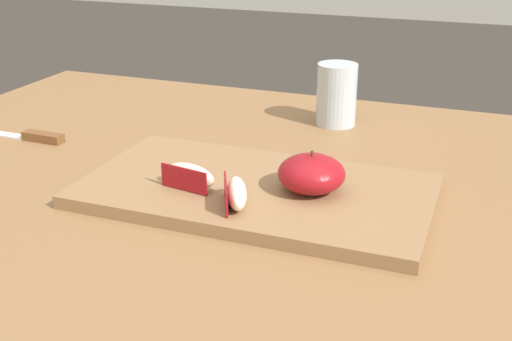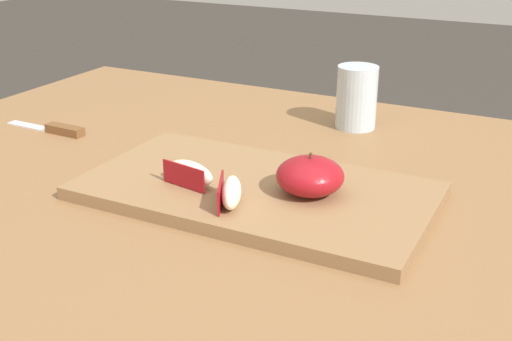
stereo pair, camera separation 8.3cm
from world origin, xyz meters
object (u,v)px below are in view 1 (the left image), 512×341
(apple_wedge_back, at_px, (189,176))
(drinking_glass_water, at_px, (337,95))
(apple_wedge_front, at_px, (236,193))
(paring_knife, at_px, (36,137))
(cutting_board, at_px, (256,191))
(apple_half_skin_up, at_px, (311,174))

(apple_wedge_back, height_order, drinking_glass_water, drinking_glass_water)
(apple_wedge_front, height_order, paring_knife, apple_wedge_front)
(cutting_board, xyz_separation_m, apple_wedge_back, (-0.08, -0.04, 0.02))
(cutting_board, xyz_separation_m, apple_wedge_front, (-0.00, -0.07, 0.02))
(cutting_board, xyz_separation_m, drinking_glass_water, (0.02, 0.33, 0.04))
(apple_wedge_back, xyz_separation_m, drinking_glass_water, (0.10, 0.37, 0.02))
(drinking_glass_water, bearing_deg, paring_knife, -149.59)
(apple_half_skin_up, relative_size, apple_wedge_front, 1.13)
(cutting_board, height_order, paring_knife, cutting_board)
(apple_wedge_front, distance_m, drinking_glass_water, 0.40)
(apple_wedge_back, distance_m, paring_knife, 0.35)
(apple_half_skin_up, height_order, apple_wedge_back, apple_half_skin_up)
(apple_half_skin_up, distance_m, drinking_glass_water, 0.33)
(paring_knife, bearing_deg, apple_half_skin_up, -8.49)
(apple_wedge_back, distance_m, drinking_glass_water, 0.38)
(paring_knife, bearing_deg, apple_wedge_front, -19.63)
(paring_knife, xyz_separation_m, drinking_glass_water, (0.43, 0.25, 0.05))
(cutting_board, xyz_separation_m, apple_half_skin_up, (0.07, 0.01, 0.03))
(cutting_board, distance_m, drinking_glass_water, 0.33)
(apple_half_skin_up, distance_m, paring_knife, 0.48)
(cutting_board, relative_size, drinking_glass_water, 4.25)
(apple_half_skin_up, relative_size, drinking_glass_water, 0.81)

